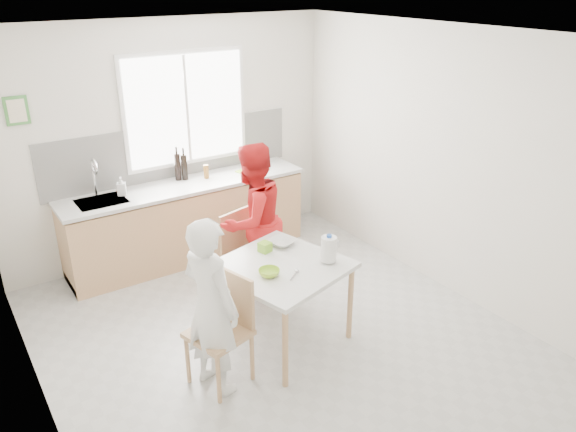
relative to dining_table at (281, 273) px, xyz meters
name	(u,v)px	position (x,y,z in m)	size (l,w,h in m)	color
ground	(278,336)	(0.00, 0.06, -0.70)	(4.50, 4.50, 0.00)	#B7B7B2
room_shell	(277,169)	(0.00, 0.06, 0.94)	(4.50, 4.50, 4.50)	silver
window	(186,109)	(0.20, 2.28, 1.00)	(1.50, 0.06, 1.30)	white
backsplash	(173,152)	(0.00, 2.30, 0.52)	(3.00, 0.02, 0.65)	white
picture_frame	(17,111)	(-1.55, 2.29, 1.20)	(0.22, 0.03, 0.28)	#458D40
kitchen_counter	(188,224)	(0.00, 2.01, -0.28)	(2.84, 0.64, 1.37)	tan
dining_table	(281,273)	(0.00, 0.00, 0.00)	(1.25, 1.25, 0.78)	silver
chair_left	(225,324)	(-0.65, -0.18, -0.18)	(0.53, 0.53, 0.94)	tan
chair_far	(244,251)	(0.12, 0.88, -0.20)	(0.52, 0.52, 0.92)	tan
person_white	(211,307)	(-0.78, -0.21, 0.05)	(0.55, 0.36, 1.50)	white
person_red	(252,221)	(0.24, 0.90, 0.11)	(0.79, 0.61, 1.62)	red
bowl_green	(269,273)	(-0.18, -0.10, 0.11)	(0.18, 0.18, 0.06)	#9CD030
bowl_white	(282,242)	(0.22, 0.32, 0.11)	(0.23, 0.23, 0.06)	silver
milk_jug	(329,248)	(0.39, -0.19, 0.21)	(0.19, 0.14, 0.25)	white
green_box	(265,247)	(0.02, 0.30, 0.13)	(0.10, 0.10, 0.09)	#7DBE2B
spoon	(294,276)	(-0.02, -0.23, 0.09)	(0.01, 0.01, 0.16)	#A5A5AA
cutting_board	(253,170)	(0.87, 1.97, 0.22)	(0.35, 0.25, 0.01)	#8AB72A
wine_bottle_a	(178,167)	(0.00, 2.17, 0.38)	(0.07, 0.07, 0.32)	black
wine_bottle_b	(184,167)	(0.07, 2.14, 0.37)	(0.07, 0.07, 0.30)	black
jar_amber	(206,172)	(0.29, 2.04, 0.30)	(0.06, 0.06, 0.16)	brown
soap_bottle	(121,186)	(-0.70, 2.06, 0.32)	(0.09, 0.09, 0.20)	#999999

